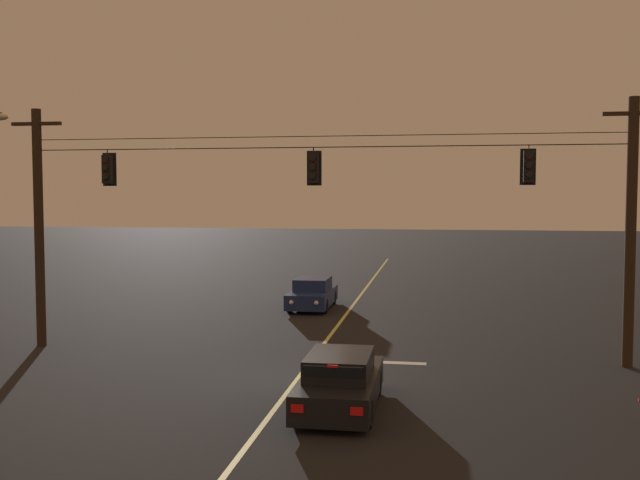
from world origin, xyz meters
The scene contains 9 objects.
ground_plane centered at (0.00, 0.00, 0.00)m, with size 180.00×180.00×0.00m, color black.
lane_centre_stripe centered at (0.00, 9.08, 0.00)m, with size 0.14×60.00×0.01m, color #D1C64C.
stop_bar_paint centered at (1.90, 2.48, 0.00)m, with size 3.40×0.36×0.01m, color silver.
signal_span_assembly centered at (0.00, 3.08, 4.24)m, with size 21.07×0.32×8.15m.
traffic_light_leftmost centered at (-7.08, 3.06, 6.09)m, with size 0.48×0.41×1.22m.
traffic_light_left_inner centered at (-0.05, 3.06, 6.09)m, with size 0.48×0.41×1.22m.
traffic_light_centre centered at (6.62, 3.06, 6.09)m, with size 0.48×0.41×1.22m.
car_waiting_near_lane centered at (1.57, -2.54, 0.65)m, with size 1.80×4.33×1.39m.
car_oncoming_lead centered at (-1.77, 12.81, 0.65)m, with size 1.80×4.42×1.39m.
Camera 1 is at (3.83, -19.59, 5.22)m, focal length 40.15 mm.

